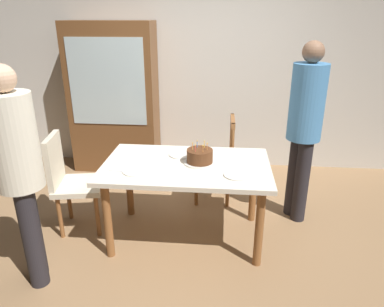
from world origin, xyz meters
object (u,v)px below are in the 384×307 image
person_celebrant (19,168)px  plate_near_guest (237,175)px  plate_far_side (181,155)px  china_cabinet (114,99)px  chair_upholstered (69,178)px  birthday_cake (200,157)px  person_guest (305,123)px  chair_spindle_back (216,161)px  dining_table (186,174)px  plate_near_celebrant (136,171)px

person_celebrant → plate_near_guest: bearing=17.1°
plate_far_side → person_celebrant: person_celebrant is taller
person_celebrant → china_cabinet: size_ratio=0.88×
chair_upholstered → china_cabinet: size_ratio=0.50×
birthday_cake → person_guest: bearing=24.3°
plate_near_guest → person_guest: size_ratio=0.13×
birthday_cake → china_cabinet: china_cabinet is taller
chair_spindle_back → chair_upholstered: same height
dining_table → plate_near_guest: 0.49m
dining_table → person_celebrant: bearing=-148.6°
person_celebrant → plate_near_celebrant: bearing=33.9°
dining_table → person_celebrant: 1.33m
birthday_cake → plate_near_celebrant: 0.57m
plate_near_guest → china_cabinet: bearing=131.3°
person_celebrant → china_cabinet: bearing=90.1°
plate_near_guest → person_celebrant: bearing=-162.9°
dining_table → china_cabinet: bearing=125.5°
plate_near_celebrant → person_celebrant: person_celebrant is taller
dining_table → birthday_cake: bearing=14.8°
plate_far_side → chair_upholstered: size_ratio=0.23×
plate_far_side → chair_spindle_back: 0.71m
plate_near_guest → china_cabinet: china_cabinet is taller
birthday_cake → person_celebrant: (-1.22, -0.71, 0.15)m
person_guest → china_cabinet: china_cabinet is taller
plate_near_celebrant → chair_spindle_back: 1.20m
birthday_cake → person_guest: size_ratio=0.16×
person_celebrant → person_guest: 2.46m
chair_upholstered → person_guest: bearing=10.6°
plate_near_celebrant → person_celebrant: bearing=-146.1°
dining_table → chair_upholstered: size_ratio=1.53×
birthday_cake → plate_far_side: birthday_cake is taller
chair_upholstered → person_celebrant: (0.01, -0.73, 0.42)m
plate_far_side → person_guest: 1.21m
plate_far_side → chair_upholstered: chair_upholstered is taller
chair_spindle_back → person_celebrant: size_ratio=0.57×
plate_far_side → plate_near_guest: same height
dining_table → plate_near_celebrant: bearing=-153.3°
dining_table → person_celebrant: size_ratio=0.87×
person_guest → chair_upholstered: bearing=-169.4°
birthday_cake → china_cabinet: 1.96m
plate_near_celebrant → chair_spindle_back: (0.64, 0.97, -0.29)m
plate_near_celebrant → plate_near_guest: bearing=0.0°
plate_near_celebrant → plate_near_guest: same height
birthday_cake → chair_spindle_back: 0.83m
dining_table → plate_near_celebrant: (-0.40, -0.20, 0.10)m
plate_far_side → person_celebrant: size_ratio=0.13×
plate_far_side → chair_spindle_back: (0.31, 0.57, -0.29)m
plate_far_side → chair_upholstered: (-1.04, -0.15, -0.22)m
person_guest → china_cabinet: size_ratio=0.92×
person_celebrant → person_guest: size_ratio=0.95×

